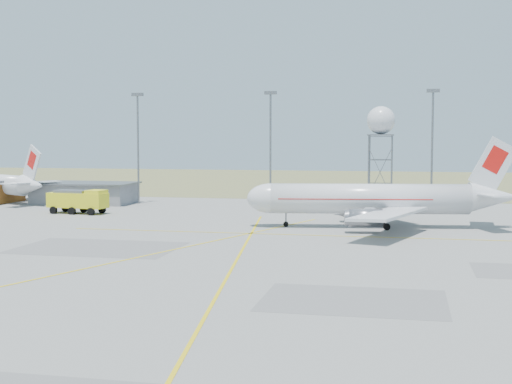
# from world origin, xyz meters

# --- Properties ---
(ground) EXTENTS (400.00, 400.00, 0.00)m
(ground) POSITION_xyz_m (0.00, 0.00, 0.00)
(ground) COLOR gray
(ground) RESTS_ON ground
(grass_strip) EXTENTS (400.00, 120.00, 0.03)m
(grass_strip) POSITION_xyz_m (0.00, 140.00, 0.01)
(grass_strip) COLOR olive
(grass_strip) RESTS_ON ground
(building_grey) EXTENTS (19.00, 10.00, 3.90)m
(building_grey) POSITION_xyz_m (-45.00, 64.00, 1.97)
(building_grey) COLOR gray
(building_grey) RESTS_ON ground
(mast_a) EXTENTS (2.20, 0.50, 20.50)m
(mast_a) POSITION_xyz_m (-35.00, 66.00, 12.07)
(mast_a) COLOR slate
(mast_a) RESTS_ON ground
(mast_b) EXTENTS (2.20, 0.50, 20.50)m
(mast_b) POSITION_xyz_m (-10.00, 66.00, 12.07)
(mast_b) COLOR slate
(mast_b) RESTS_ON ground
(mast_c) EXTENTS (2.20, 0.50, 20.50)m
(mast_c) POSITION_xyz_m (18.00, 66.00, 12.07)
(mast_c) COLOR slate
(mast_c) RESTS_ON ground
(airliner_main) EXTENTS (36.74, 35.39, 12.52)m
(airliner_main) POSITION_xyz_m (9.48, 39.64, 3.84)
(airliner_main) COLOR silver
(airliner_main) RESTS_ON ground
(radar_tower) EXTENTS (4.90, 4.90, 17.74)m
(radar_tower) POSITION_xyz_m (9.31, 67.42, 9.95)
(radar_tower) COLOR slate
(radar_tower) RESTS_ON ground
(fire_truck) EXTENTS (10.11, 4.88, 3.91)m
(fire_truck) POSITION_xyz_m (-38.00, 47.50, 1.88)
(fire_truck) COLOR yellow
(fire_truck) RESTS_ON ground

